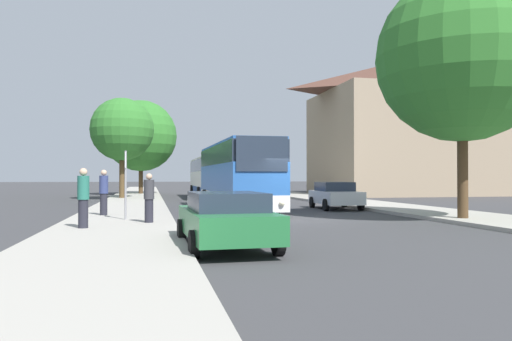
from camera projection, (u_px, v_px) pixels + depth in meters
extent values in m
plane|color=#38383A|center=(296.00, 219.00, 20.52)|extent=(300.00, 300.00, 0.00)
cube|color=#A39E93|center=(120.00, 220.00, 19.07)|extent=(4.00, 120.00, 0.15)
cube|color=#A39E93|center=(448.00, 215.00, 21.98)|extent=(4.00, 120.00, 0.15)
cube|color=gray|center=(422.00, 144.00, 48.92)|extent=(19.68, 12.64, 9.86)
pyramid|color=#513328|center=(422.00, 75.00, 49.00)|extent=(19.68, 12.64, 3.79)
cube|color=silver|center=(236.00, 198.00, 25.96)|extent=(2.53, 11.58, 0.70)
cube|color=#285BA8|center=(236.00, 178.00, 25.97)|extent=(2.53, 11.58, 1.39)
cube|color=#232D3D|center=(236.00, 156.00, 25.98)|extent=(2.55, 11.35, 0.95)
cube|color=#285BA8|center=(236.00, 146.00, 25.99)|extent=(2.48, 11.35, 0.12)
cube|color=#232D3D|center=(262.00, 154.00, 20.32)|extent=(2.16, 0.08, 1.45)
sphere|color=#F4EAC1|center=(242.00, 204.00, 20.09)|extent=(0.24, 0.24, 0.24)
sphere|color=#F4EAC1|center=(282.00, 203.00, 20.46)|extent=(0.24, 0.24, 0.24)
cylinder|color=black|center=(224.00, 205.00, 22.31)|extent=(0.31, 1.00, 1.00)
cylinder|color=black|center=(276.00, 204.00, 22.84)|extent=(0.31, 1.00, 1.00)
cylinder|color=black|center=(205.00, 198.00, 29.07)|extent=(0.31, 1.00, 1.00)
cylinder|color=black|center=(246.00, 198.00, 29.60)|extent=(0.31, 1.00, 1.00)
cube|color=#2D519E|center=(211.00, 190.00, 40.49)|extent=(2.58, 11.73, 0.70)
cube|color=silver|center=(211.00, 179.00, 40.50)|extent=(2.58, 11.73, 1.17)
cube|color=#232D3D|center=(211.00, 166.00, 40.51)|extent=(2.61, 11.50, 0.95)
cube|color=silver|center=(211.00, 159.00, 40.52)|extent=(2.53, 11.50, 0.12)
cube|color=#232D3D|center=(220.00, 166.00, 34.74)|extent=(2.23, 0.08, 1.45)
sphere|color=#F4EAC1|center=(208.00, 192.00, 34.53)|extent=(0.24, 0.24, 0.24)
sphere|color=#F4EAC1|center=(233.00, 192.00, 34.88)|extent=(0.24, 0.24, 0.24)
cylinder|color=black|center=(199.00, 193.00, 36.80)|extent=(0.31, 1.00, 1.00)
cylinder|color=black|center=(233.00, 193.00, 37.29)|extent=(0.31, 1.00, 1.00)
cylinder|color=black|center=(192.00, 191.00, 43.68)|extent=(0.31, 1.00, 1.00)
cylinder|color=black|center=(220.00, 191.00, 44.18)|extent=(0.31, 1.00, 1.00)
cube|color=#236B38|center=(225.00, 223.00, 12.17)|extent=(2.01, 4.56, 0.63)
cube|color=#232D3D|center=(227.00, 201.00, 12.00)|extent=(1.72, 2.39, 0.43)
cylinder|color=black|center=(182.00, 231.00, 13.30)|extent=(0.22, 0.63, 0.62)
cylinder|color=black|center=(250.00, 229.00, 13.75)|extent=(0.22, 0.63, 0.62)
cylinder|color=black|center=(194.00, 245.00, 10.59)|extent=(0.22, 0.63, 0.62)
cylinder|color=black|center=(278.00, 242.00, 11.04)|extent=(0.22, 0.63, 0.62)
cube|color=silver|center=(335.00, 197.00, 26.82)|extent=(2.09, 4.28, 0.66)
cube|color=#232D3D|center=(334.00, 186.00, 27.00)|extent=(1.76, 2.26, 0.49)
cylinder|color=black|center=(361.00, 205.00, 25.68)|extent=(0.23, 0.63, 0.62)
cylinder|color=black|center=(326.00, 205.00, 25.39)|extent=(0.23, 0.63, 0.62)
cylinder|color=black|center=(344.00, 202.00, 28.25)|extent=(0.23, 0.63, 0.62)
cylinder|color=black|center=(312.00, 202.00, 27.96)|extent=(0.23, 0.63, 0.62)
cube|color=slate|center=(248.00, 188.00, 49.32)|extent=(1.96, 4.17, 0.56)
cube|color=#232D3D|center=(248.00, 183.00, 49.49)|extent=(1.68, 2.19, 0.53)
cylinder|color=black|center=(260.00, 191.00, 48.22)|extent=(0.22, 0.63, 0.62)
cylinder|color=black|center=(241.00, 192.00, 47.90)|extent=(0.22, 0.63, 0.62)
cylinder|color=black|center=(255.00, 191.00, 50.74)|extent=(0.22, 0.63, 0.62)
cylinder|color=black|center=(237.00, 191.00, 50.41)|extent=(0.22, 0.63, 0.62)
cylinder|color=gray|center=(126.00, 185.00, 18.63)|extent=(0.08, 0.08, 2.57)
cube|color=silver|center=(126.00, 160.00, 18.65)|extent=(0.03, 0.45, 0.60)
cylinder|color=#23232D|center=(149.00, 211.00, 17.41)|extent=(0.30, 0.30, 0.81)
cylinder|color=#333338|center=(149.00, 189.00, 17.42)|extent=(0.36, 0.36, 0.68)
sphere|color=tan|center=(149.00, 177.00, 17.43)|extent=(0.22, 0.22, 0.22)
cylinder|color=#23232D|center=(104.00, 204.00, 20.75)|extent=(0.30, 0.30, 0.90)
cylinder|color=navy|center=(104.00, 185.00, 20.76)|extent=(0.36, 0.36, 0.75)
sphere|color=tan|center=(104.00, 173.00, 20.77)|extent=(0.24, 0.24, 0.24)
cylinder|color=#23232D|center=(83.00, 214.00, 15.54)|extent=(0.30, 0.30, 0.89)
cylinder|color=#236656|center=(83.00, 188.00, 15.55)|extent=(0.36, 0.36, 0.74)
sphere|color=tan|center=(83.00, 172.00, 15.56)|extent=(0.24, 0.24, 0.24)
cylinder|color=#47331E|center=(141.00, 178.00, 47.16)|extent=(0.40, 0.40, 2.94)
sphere|color=#2D7028|center=(141.00, 136.00, 47.21)|extent=(6.73, 6.73, 6.73)
cylinder|color=#513D23|center=(122.00, 175.00, 37.53)|extent=(0.40, 0.40, 3.39)
sphere|color=#2D7028|center=(122.00, 129.00, 37.57)|extent=(4.74, 4.74, 4.74)
cylinder|color=#47331E|center=(463.00, 169.00, 19.32)|extent=(0.40, 0.40, 3.78)
sphere|color=#2D7028|center=(462.00, 57.00, 19.37)|extent=(6.62, 6.62, 6.62)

